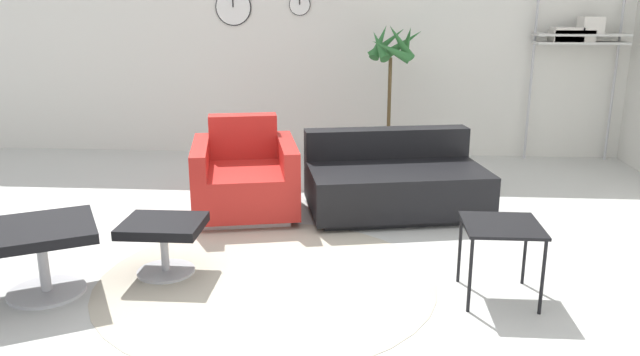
# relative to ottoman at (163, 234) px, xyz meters

# --- Properties ---
(ground_plane) EXTENTS (12.00, 12.00, 0.00)m
(ground_plane) POSITION_rel_ottoman_xyz_m (0.57, 0.14, -0.26)
(ground_plane) COLOR silver
(wall_back) EXTENTS (12.00, 0.09, 2.80)m
(wall_back) POSITION_rel_ottoman_xyz_m (0.56, 3.35, 1.14)
(wall_back) COLOR silver
(wall_back) RESTS_ON ground_plane
(round_rug) EXTENTS (2.07, 2.07, 0.01)m
(round_rug) POSITION_rel_ottoman_xyz_m (0.65, -0.08, -0.25)
(round_rug) COLOR #BCB29E
(round_rug) RESTS_ON ground_plane
(ottoman) EXTENTS (0.49, 0.42, 0.35)m
(ottoman) POSITION_rel_ottoman_xyz_m (0.00, 0.00, 0.00)
(ottoman) COLOR #BCBCC1
(ottoman) RESTS_ON ground_plane
(armchair_red) EXTENTS (0.97, 1.04, 0.75)m
(armchair_red) POSITION_rel_ottoman_xyz_m (0.28, 1.22, 0.02)
(armchair_red) COLOR silver
(armchair_red) RESTS_ON ground_plane
(couch_low) EXTENTS (1.53, 1.14, 0.63)m
(couch_low) POSITION_rel_ottoman_xyz_m (1.48, 1.34, -0.02)
(couch_low) COLOR black
(couch_low) RESTS_ON ground_plane
(side_table) EXTENTS (0.43, 0.43, 0.45)m
(side_table) POSITION_rel_ottoman_xyz_m (2.01, -0.19, 0.14)
(side_table) COLOR black
(side_table) RESTS_ON ground_plane
(potted_plant) EXTENTS (0.58, 0.60, 1.47)m
(potted_plant) POSITION_rel_ottoman_xyz_m (1.49, 2.71, 0.45)
(potted_plant) COLOR #333338
(potted_plant) RESTS_ON ground_plane
(shelf_unit) EXTENTS (0.92, 0.28, 1.82)m
(shelf_unit) POSITION_rel_ottoman_xyz_m (3.38, 3.12, 1.05)
(shelf_unit) COLOR #BCBCC1
(shelf_unit) RESTS_ON ground_plane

